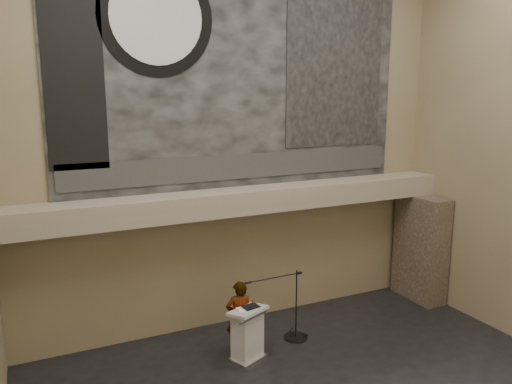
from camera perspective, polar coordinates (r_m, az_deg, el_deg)
wall_back at (r=11.07m, az=-1.78°, el=6.08°), size 10.00×0.02×8.50m
soffit at (r=10.90m, az=-0.90°, el=-0.91°), size 10.00×0.80×0.50m
sprinkler_left at (r=10.38m, az=-8.86°, el=-3.27°), size 0.04×0.04×0.06m
sprinkler_right at (r=11.82m, az=7.62°, el=-1.44°), size 0.04×0.04×0.06m
banner at (r=11.00m, az=-1.77°, el=13.61°), size 8.00×0.05×5.00m
banner_text_strip at (r=11.08m, az=-1.62°, el=2.96°), size 7.76×0.02×0.55m
banner_clock_rim at (r=10.46m, az=-11.31°, el=19.02°), size 2.30×0.02×2.30m
banner_clock_face at (r=10.44m, az=-11.28°, el=19.03°), size 1.84×0.02×1.84m
banner_building_print at (r=12.13m, az=9.06°, el=13.74°), size 2.60×0.02×3.60m
banner_brick_print at (r=10.08m, az=-20.03°, el=11.44°), size 1.10×0.02×3.20m
stone_pier at (r=13.53m, az=18.30°, el=-6.07°), size 0.60×1.40×2.70m
lectern at (r=10.27m, az=-0.98°, el=-15.99°), size 0.86×0.75×1.13m
binder at (r=10.06m, az=-0.57°, el=-13.00°), size 0.34×0.28×0.04m
papers at (r=9.98m, az=-1.41°, el=-13.31°), size 0.23×0.31×0.00m
speaker_person at (r=10.47m, az=-1.92°, el=-14.10°), size 0.63×0.48×1.54m
mic_stand at (r=11.25m, az=4.38°, el=-15.26°), size 1.47×0.52×1.55m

